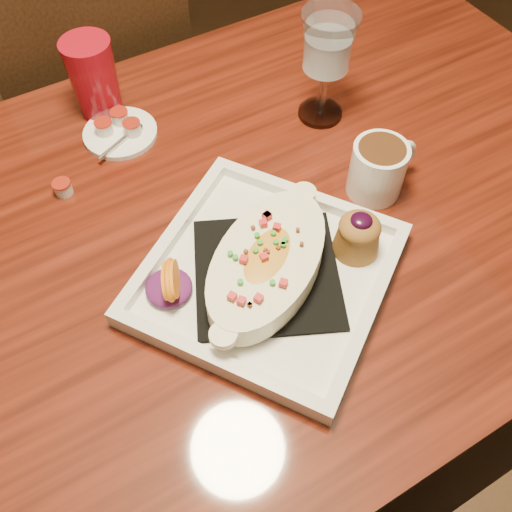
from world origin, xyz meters
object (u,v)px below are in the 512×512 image
chair_far (101,111)px  goblet (328,48)px  saucer (120,131)px  red_tumbler (94,79)px  table (221,260)px  plate (272,266)px  coffee_mug (379,167)px

chair_far → goblet: 0.69m
saucer → red_tumbler: (-0.00, 0.07, 0.06)m
red_tumbler → table: bearing=-80.4°
plate → red_tumbler: bearing=65.6°
goblet → plate: bearing=-135.1°
table → saucer: saucer is taller
goblet → saucer: bearing=158.4°
coffee_mug → saucer: size_ratio=0.95×
chair_far → red_tumbler: size_ratio=6.63×
table → saucer: (-0.05, 0.26, 0.11)m
saucer → goblet: bearing=-21.6°
plate → goblet: (0.25, 0.25, 0.11)m
coffee_mug → saucer: 0.44m
plate → saucer: plate is taller
plate → goblet: bearing=10.9°
plate → coffee_mug: size_ratio=3.69×
plate → red_tumbler: size_ratio=3.17×
table → chair_far: (-0.00, 0.63, -0.15)m
goblet → saucer: goblet is taller
chair_far → table: bearing=90.0°
chair_far → saucer: chair_far is taller
table → saucer: 0.28m
table → chair_far: size_ratio=1.61×
plate → goblet: goblet is taller
coffee_mug → saucer: (-0.30, 0.32, -0.04)m
table → saucer: bearing=101.6°
goblet → saucer: (-0.33, 0.13, -0.13)m
goblet → table: bearing=-155.0°
coffee_mug → goblet: size_ratio=0.62×
chair_far → goblet: goblet is taller
red_tumbler → saucer: bearing=-87.5°
saucer → red_tumbler: 0.10m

